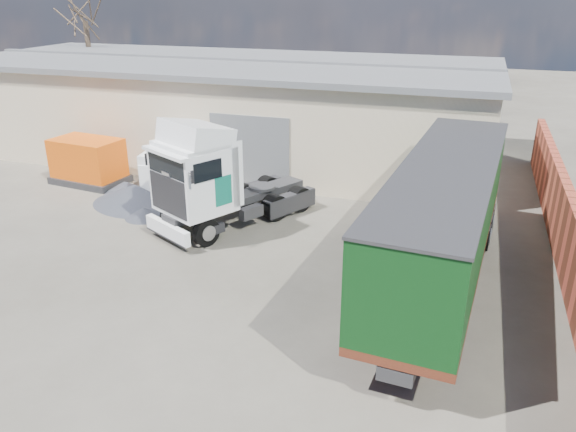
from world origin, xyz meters
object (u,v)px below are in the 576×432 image
(box_trailer, at_px, (444,213))
(orange_skip, at_px, (89,164))
(bare_tree, at_px, (83,7))
(panel_van, at_px, (180,165))
(tractor_unit, at_px, (213,183))

(box_trailer, xyz_separation_m, orange_skip, (-17.43, 5.34, -1.61))
(bare_tree, relative_size, panel_van, 1.71)
(box_trailer, height_order, orange_skip, box_trailer)
(orange_skip, bearing_deg, box_trailer, -10.34)
(bare_tree, distance_m, orange_skip, 15.80)
(tractor_unit, xyz_separation_m, orange_skip, (-8.44, 3.28, -0.97))
(bare_tree, xyz_separation_m, orange_skip, (8.01, -11.72, -6.95))
(box_trailer, relative_size, panel_van, 2.30)
(tractor_unit, relative_size, orange_skip, 1.88)
(bare_tree, bearing_deg, panel_van, -40.55)
(box_trailer, bearing_deg, bare_tree, 150.67)
(bare_tree, height_order, panel_van, bare_tree)
(box_trailer, bearing_deg, panel_van, 158.57)
(bare_tree, distance_m, tractor_unit, 23.05)
(bare_tree, relative_size, box_trailer, 0.74)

